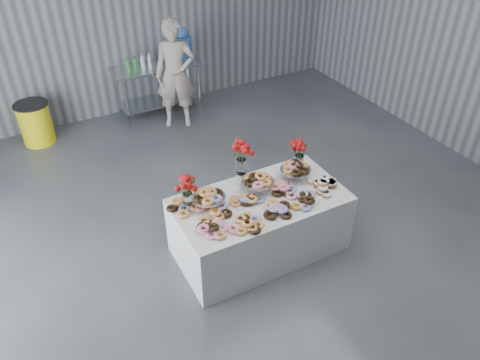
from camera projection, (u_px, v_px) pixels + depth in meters
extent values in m
plane|color=#373A3F|center=(257.00, 272.00, 5.26)|extent=(9.00, 9.00, 0.00)
cube|color=silver|center=(260.00, 225.00, 5.34)|extent=(1.90, 1.01, 0.75)
cube|color=silver|center=(157.00, 66.00, 7.81)|extent=(1.50, 0.60, 0.04)
cube|color=silver|center=(160.00, 100.00, 8.18)|extent=(1.40, 0.55, 0.03)
cylinder|color=silver|center=(127.00, 105.00, 7.65)|extent=(0.04, 0.04, 0.86)
cylinder|color=silver|center=(200.00, 89.00, 8.15)|extent=(0.04, 0.04, 0.86)
cylinder|color=silver|center=(118.00, 93.00, 8.01)|extent=(0.04, 0.04, 0.86)
cylinder|color=silver|center=(188.00, 78.00, 8.51)|extent=(0.04, 0.04, 0.86)
cylinder|color=silver|center=(209.00, 202.00, 4.98)|extent=(0.06, 0.06, 0.12)
cylinder|color=silver|center=(209.00, 197.00, 4.95)|extent=(0.36, 0.36, 0.01)
cylinder|color=silver|center=(258.00, 186.00, 5.21)|extent=(0.06, 0.06, 0.12)
cylinder|color=silver|center=(258.00, 181.00, 5.17)|extent=(0.36, 0.36, 0.01)
cylinder|color=silver|center=(295.00, 174.00, 5.40)|extent=(0.06, 0.06, 0.12)
cylinder|color=silver|center=(296.00, 169.00, 5.36)|extent=(0.36, 0.36, 0.01)
cylinder|color=white|center=(188.00, 200.00, 4.96)|extent=(0.11, 0.11, 0.18)
cylinder|color=#1E5919|center=(187.00, 190.00, 4.88)|extent=(0.04, 0.04, 0.18)
cylinder|color=white|center=(299.00, 162.00, 5.55)|extent=(0.11, 0.11, 0.18)
cylinder|color=#1E5919|center=(300.00, 153.00, 5.47)|extent=(0.04, 0.04, 0.18)
cylinder|color=silver|center=(241.00, 178.00, 5.31)|extent=(0.14, 0.14, 0.15)
cylinder|color=white|center=(241.00, 166.00, 5.21)|extent=(0.11, 0.11, 0.18)
cylinder|color=#1E5919|center=(241.00, 156.00, 5.13)|extent=(0.04, 0.04, 0.18)
cylinder|color=#4284E1|center=(183.00, 48.00, 7.88)|extent=(0.28, 0.28, 0.40)
sphere|color=#4284E1|center=(182.00, 33.00, 7.73)|extent=(0.20, 0.20, 0.20)
imported|color=#CC8C93|center=(175.00, 74.00, 7.52)|extent=(0.76, 0.65, 1.77)
cylinder|color=yellow|center=(36.00, 124.00, 7.35)|extent=(0.48, 0.48, 0.65)
cylinder|color=black|center=(30.00, 104.00, 7.15)|extent=(0.52, 0.52, 0.02)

